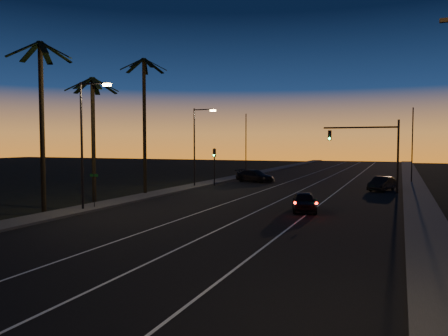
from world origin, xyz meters
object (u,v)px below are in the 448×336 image
at_px(signal_mast, 372,143).
at_px(lead_car, 304,201).
at_px(right_car, 382,184).
at_px(cross_car, 255,176).

xyz_separation_m(signal_mast, lead_car, (-3.61, -14.38, -4.09)).
height_order(lead_car, right_car, right_car).
bearing_deg(signal_mast, lead_car, -104.08).
height_order(signal_mast, right_car, signal_mast).
distance_m(signal_mast, right_car, 4.44).
distance_m(lead_car, cross_car, 23.02).
height_order(right_car, cross_car, cross_car).
bearing_deg(right_car, cross_car, 162.49).
bearing_deg(signal_mast, right_car, 59.01).
bearing_deg(right_car, lead_car, -105.89).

